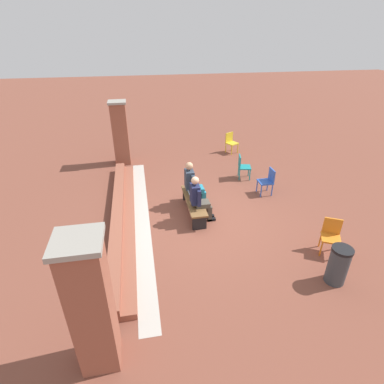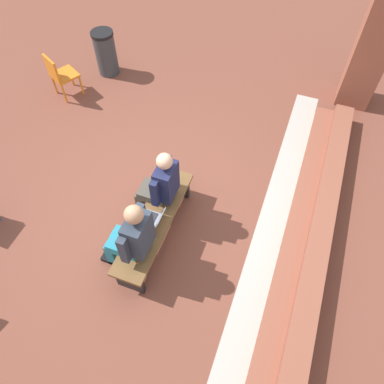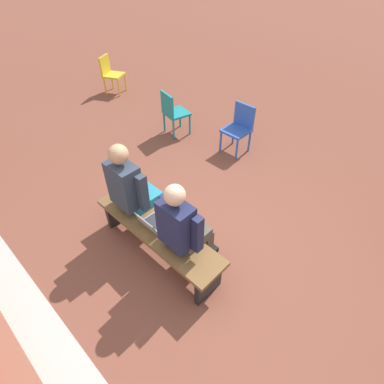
% 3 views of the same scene
% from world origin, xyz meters
% --- Properties ---
extents(ground_plane, '(60.00, 60.00, 0.00)m').
position_xyz_m(ground_plane, '(0.00, 0.00, 0.00)').
color(ground_plane, brown).
extents(concrete_strip, '(7.52, 0.40, 0.01)m').
position_xyz_m(concrete_strip, '(0.38, 1.67, 0.00)').
color(concrete_strip, '#B7B2A8').
rests_on(concrete_strip, ground).
extents(brick_steps, '(6.72, 0.60, 0.30)m').
position_xyz_m(brick_steps, '(0.38, 2.22, 0.12)').
color(brick_steps, '#93513D').
rests_on(brick_steps, ground).
extents(brick_pillar_left_of_steps, '(0.64, 0.64, 2.39)m').
position_xyz_m(brick_pillar_left_of_steps, '(-3.60, 2.44, 1.21)').
color(brick_pillar_left_of_steps, '#93513D').
rests_on(brick_pillar_left_of_steps, ground).
extents(bench, '(1.80, 0.44, 0.45)m').
position_xyz_m(bench, '(0.38, 0.19, 0.35)').
color(bench, brown).
rests_on(bench, ground).
extents(person_student, '(0.54, 0.68, 1.33)m').
position_xyz_m(person_student, '(-0.00, 0.13, 0.71)').
color(person_student, '#4C473D').
rests_on(person_student, ground).
extents(person_adult, '(0.57, 0.72, 1.38)m').
position_xyz_m(person_adult, '(0.84, 0.12, 0.73)').
color(person_adult, teal).
rests_on(person_adult, ground).
extents(laptop, '(0.32, 0.29, 0.21)m').
position_xyz_m(laptop, '(0.43, 0.21, 0.50)').
color(laptop, '#9EA0A5').
rests_on(laptop, bench).
extents(plastic_chair_by_pillar, '(0.57, 0.57, 0.84)m').
position_xyz_m(plastic_chair_by_pillar, '(-1.84, -2.63, 0.48)').
color(plastic_chair_by_pillar, orange).
rests_on(plastic_chair_by_pillar, ground).
extents(litter_bin, '(0.42, 0.42, 0.86)m').
position_xyz_m(litter_bin, '(-2.76, -2.20, 0.43)').
color(litter_bin, '#383D42').
rests_on(litter_bin, ground).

